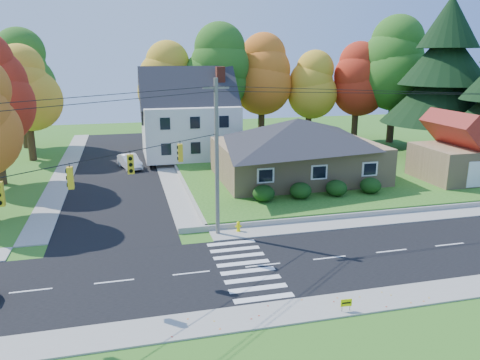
# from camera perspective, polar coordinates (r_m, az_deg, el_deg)

# --- Properties ---
(ground) EXTENTS (120.00, 120.00, 0.00)m
(ground) POSITION_cam_1_polar(r_m,az_deg,el_deg) (26.41, 2.81, -10.37)
(ground) COLOR #3D7923
(road_main) EXTENTS (90.00, 8.00, 0.02)m
(road_main) POSITION_cam_1_polar(r_m,az_deg,el_deg) (26.41, 2.81, -10.35)
(road_main) COLOR black
(road_main) RESTS_ON ground
(road_cross) EXTENTS (8.00, 44.00, 0.02)m
(road_cross) POSITION_cam_1_polar(r_m,az_deg,el_deg) (50.11, -14.81, 1.46)
(road_cross) COLOR black
(road_cross) RESTS_ON ground
(sidewalk_north) EXTENTS (90.00, 2.00, 0.08)m
(sidewalk_north) POSITION_cam_1_polar(r_m,az_deg,el_deg) (30.82, 0.11, -6.45)
(sidewalk_north) COLOR #9C9A90
(sidewalk_north) RESTS_ON ground
(sidewalk_south) EXTENTS (90.00, 2.00, 0.08)m
(sidewalk_south) POSITION_cam_1_polar(r_m,az_deg,el_deg) (22.22, 6.67, -15.59)
(sidewalk_south) COLOR #9C9A90
(sidewalk_south) RESTS_ON ground
(lawn) EXTENTS (30.00, 30.00, 0.50)m
(lawn) POSITION_cam_1_polar(r_m,az_deg,el_deg) (49.43, 10.24, 1.82)
(lawn) COLOR #3D7923
(lawn) RESTS_ON ground
(ranch_house) EXTENTS (14.60, 10.60, 5.40)m
(ranch_house) POSITION_cam_1_polar(r_m,az_deg,el_deg) (42.39, 6.99, 3.95)
(ranch_house) COLOR tan
(ranch_house) RESTS_ON lawn
(colonial_house) EXTENTS (10.40, 8.40, 9.60)m
(colonial_house) POSITION_cam_1_polar(r_m,az_deg,el_deg) (51.74, -6.14, 7.44)
(colonial_house) COLOR silver
(colonial_house) RESTS_ON lawn
(garage) EXTENTS (7.30, 6.30, 4.60)m
(garage) POSITION_cam_1_polar(r_m,az_deg,el_deg) (46.10, 25.33, 2.96)
(garage) COLOR tan
(garage) RESTS_ON lawn
(hedge_row) EXTENTS (10.70, 1.70, 1.27)m
(hedge_row) POSITION_cam_1_polar(r_m,az_deg,el_deg) (37.12, 9.56, -1.12)
(hedge_row) COLOR #163A10
(hedge_row) RESTS_ON lawn
(traffic_infrastructure) EXTENTS (38.10, 10.66, 10.00)m
(traffic_infrastructure) POSITION_cam_1_polar(r_m,az_deg,el_deg) (25.87, 1.77, 1.21)
(traffic_infrastructure) COLOR #666059
(traffic_infrastructure) RESTS_ON ground
(tree_lot_0) EXTENTS (6.72, 6.72, 12.51)m
(tree_lot_0) POSITION_cam_1_polar(r_m,az_deg,el_deg) (57.12, -9.19, 11.80)
(tree_lot_0) COLOR #3F2A19
(tree_lot_0) RESTS_ON lawn
(tree_lot_1) EXTENTS (7.84, 7.84, 14.60)m
(tree_lot_1) POSITION_cam_1_polar(r_m,az_deg,el_deg) (56.92, -2.96, 13.27)
(tree_lot_1) COLOR #3F2A19
(tree_lot_1) RESTS_ON lawn
(tree_lot_2) EXTENTS (7.28, 7.28, 13.56)m
(tree_lot_2) POSITION_cam_1_polar(r_m,az_deg,el_deg) (59.36, 2.69, 12.71)
(tree_lot_2) COLOR #3F2A19
(tree_lot_2) RESTS_ON lawn
(tree_lot_3) EXTENTS (6.16, 6.16, 11.47)m
(tree_lot_3) POSITION_cam_1_polar(r_m,az_deg,el_deg) (60.49, 8.51, 11.37)
(tree_lot_3) COLOR #3F2A19
(tree_lot_3) RESTS_ON lawn
(tree_lot_4) EXTENTS (6.72, 6.72, 12.51)m
(tree_lot_4) POSITION_cam_1_polar(r_m,az_deg,el_deg) (62.10, 14.13, 11.79)
(tree_lot_4) COLOR #3F2A19
(tree_lot_4) RESTS_ON lawn
(tree_lot_5) EXTENTS (8.40, 8.40, 15.64)m
(tree_lot_5) POSITION_cam_1_polar(r_m,az_deg,el_deg) (62.30, 18.47, 13.29)
(tree_lot_5) COLOR #3F2A19
(tree_lot_5) RESTS_ON lawn
(conifer_east_a) EXTENTS (12.80, 12.80, 16.96)m
(conifer_east_a) POSITION_cam_1_polar(r_m,az_deg,el_deg) (56.30, 23.67, 11.82)
(conifer_east_a) COLOR #3F2A19
(conifer_east_a) RESTS_ON lawn
(tree_west_2) EXTENTS (6.72, 6.72, 12.51)m
(tree_west_2) POSITION_cam_1_polar(r_m,az_deg,el_deg) (55.82, -24.73, 10.06)
(tree_west_2) COLOR #3F2A19
(tree_west_2) RESTS_ON ground
(tree_west_3) EXTENTS (7.84, 7.84, 14.60)m
(tree_west_3) POSITION_cam_1_polar(r_m,az_deg,el_deg) (63.98, -25.39, 11.62)
(tree_west_3) COLOR #3F2A19
(tree_west_3) RESTS_ON ground
(white_car) EXTENTS (2.59, 4.55, 1.42)m
(white_car) POSITION_cam_1_polar(r_m,az_deg,el_deg) (49.37, -13.30, 2.21)
(white_car) COLOR white
(white_car) RESTS_ON road_cross
(fire_hydrant) EXTENTS (0.42, 0.33, 0.74)m
(fire_hydrant) POSITION_cam_1_polar(r_m,az_deg,el_deg) (30.92, -0.20, -5.76)
(fire_hydrant) COLOR #FFF101
(fire_hydrant) RESTS_ON ground
(yard_sign) EXTENTS (0.53, 0.07, 0.66)m
(yard_sign) POSITION_cam_1_polar(r_m,az_deg,el_deg) (22.34, 12.82, -14.42)
(yard_sign) COLOR black
(yard_sign) RESTS_ON ground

